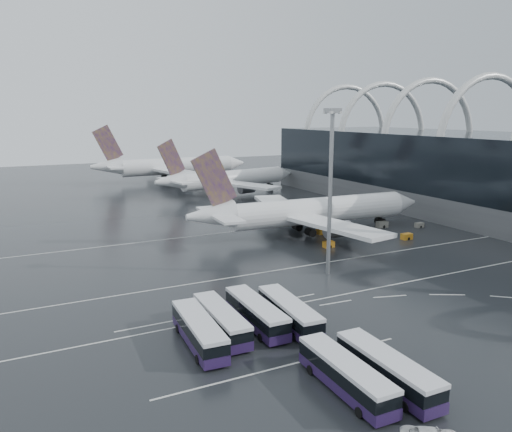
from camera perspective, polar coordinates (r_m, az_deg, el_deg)
name	(u,v)px	position (r m, az deg, el deg)	size (l,w,h in m)	color
ground	(370,284)	(78.01, 12.87, -7.54)	(420.00, 420.00, 0.00)	black
lane_marking_near	(378,288)	(76.57, 13.82, -7.95)	(120.00, 0.25, 0.01)	beige
lane_marking_mid	(325,263)	(87.08, 7.85, -5.30)	(120.00, 0.25, 0.01)	beige
lane_marking_far	(253,229)	(110.44, -0.37, -1.54)	(120.00, 0.25, 0.01)	beige
bus_bay_line_south	(285,366)	(53.19, 3.32, -16.73)	(28.00, 0.25, 0.01)	beige
bus_bay_line_north	(224,311)	(66.16, -3.73, -10.81)	(28.00, 0.25, 0.01)	beige
airliner_main	(308,212)	(106.21, 5.98, 0.45)	(55.32, 48.53, 18.75)	white
airliner_gate_b	(227,179)	(159.64, -3.35, 4.19)	(51.61, 45.80, 17.96)	white
airliner_gate_c	(169,167)	(191.76, -9.86, 5.55)	(59.55, 55.21, 21.31)	white
bus_row_near_a	(199,330)	(56.91, -6.55, -12.87)	(3.63, 12.87, 3.13)	#26133C
bus_row_near_b	(221,320)	(59.42, -4.00, -11.77)	(3.23, 12.41, 3.04)	#26133C
bus_row_near_c	(256,313)	(61.16, 0.02, -11.00)	(3.23, 12.67, 3.10)	#26133C
bus_row_near_d	(289,312)	(61.45, 3.83, -10.91)	(3.78, 12.82, 3.11)	#26133C
bus_row_far_b	(346,374)	(48.93, 10.20, -17.40)	(3.17, 12.39, 3.04)	#26133C
bus_row_far_c	(387,369)	(50.54, 14.77, -16.57)	(3.19, 12.61, 3.09)	#26133C
floodlight_mast	(331,172)	(78.03, 8.55, 4.99)	(1.99, 1.99, 26.01)	gray
gse_cart_belly_a	(407,236)	(106.26, 16.84, -2.25)	(2.24, 1.32, 1.22)	#C07919
gse_cart_belly_b	(382,224)	(115.81, 14.21, -0.94)	(2.48, 1.47, 1.35)	slate
gse_cart_belly_c	(329,244)	(96.83, 8.30, -3.22)	(2.12, 1.25, 1.16)	#C07919
gse_cart_belly_d	(419,225)	(118.20, 18.16, -0.99)	(1.93, 1.14, 1.05)	slate
gse_cart_belly_e	(323,231)	(107.26, 7.62, -1.67)	(2.52, 1.49, 1.38)	#C07919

